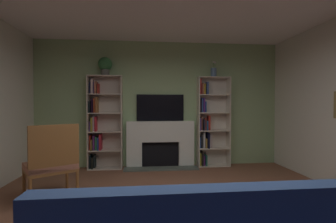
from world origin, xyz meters
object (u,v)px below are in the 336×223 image
(fireplace, at_px, (160,143))
(bookshelf_left, at_px, (102,122))
(tv, at_px, (160,108))
(armchair, at_px, (52,161))
(vase_with_flowers, at_px, (214,72))
(potted_plant, at_px, (105,65))
(bookshelf_right, at_px, (209,123))

(fireplace, bearing_deg, bookshelf_left, -179.58)
(tv, bearing_deg, armchair, -132.12)
(fireplace, relative_size, armchair, 1.45)
(fireplace, xyz_separation_m, armchair, (-1.69, -1.80, 0.03))
(vase_with_flowers, distance_m, armchair, 3.72)
(tv, height_order, vase_with_flowers, vase_with_flowers)
(bookshelf_left, relative_size, potted_plant, 4.99)
(bookshelf_left, bearing_deg, armchair, -103.07)
(bookshelf_right, xyz_separation_m, vase_with_flowers, (0.09, -0.05, 1.14))
(bookshelf_left, bearing_deg, potted_plant, -23.10)
(tv, bearing_deg, bookshelf_right, -3.86)
(tv, xyz_separation_m, potted_plant, (-1.19, -0.12, 0.91))
(tv, relative_size, potted_plant, 2.63)
(bookshelf_right, height_order, armchair, bookshelf_right)
(tv, height_order, bookshelf_right, bookshelf_right)
(bookshelf_left, bearing_deg, bookshelf_right, 0.22)
(vase_with_flowers, bearing_deg, bookshelf_left, 179.14)
(tv, distance_m, bookshelf_right, 1.16)
(bookshelf_left, bearing_deg, tv, 3.75)
(armchair, bearing_deg, bookshelf_left, 76.93)
(bookshelf_left, relative_size, armchair, 1.83)
(bookshelf_left, bearing_deg, fireplace, 0.42)
(tv, distance_m, armchair, 2.63)
(tv, distance_m, potted_plant, 1.51)
(bookshelf_right, bearing_deg, bookshelf_left, -179.78)
(potted_plant, bearing_deg, bookshelf_right, 1.13)
(fireplace, distance_m, tv, 0.79)
(bookshelf_left, distance_m, bookshelf_right, 2.38)
(potted_plant, distance_m, armchair, 2.47)
(potted_plant, xyz_separation_m, vase_with_flowers, (2.39, -0.00, -0.11))
(vase_with_flowers, height_order, armchair, vase_with_flowers)
(bookshelf_right, xyz_separation_m, armchair, (-2.80, -1.80, -0.42))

